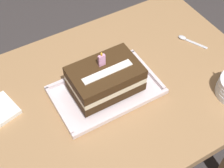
% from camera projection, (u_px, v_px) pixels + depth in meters
% --- Properties ---
extents(dining_table, '(1.02, 0.72, 0.70)m').
position_uv_depth(dining_table, '(117.00, 105.00, 1.21)').
color(dining_table, '#9E754C').
rests_on(dining_table, ground_plane).
extents(foil_tray, '(0.36, 0.23, 0.02)m').
position_uv_depth(foil_tray, '(106.00, 91.00, 1.10)').
color(foil_tray, silver).
rests_on(foil_tray, dining_table).
extents(birthday_cake, '(0.23, 0.15, 0.15)m').
position_uv_depth(birthday_cake, '(106.00, 79.00, 1.05)').
color(birthday_cake, '#3A2512').
rests_on(birthday_cake, foil_tray).
extents(serving_spoon_near_tray, '(0.07, 0.12, 0.01)m').
position_uv_depth(serving_spoon_near_tray, '(186.00, 39.00, 1.27)').
color(serving_spoon_near_tray, silver).
rests_on(serving_spoon_near_tray, dining_table).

